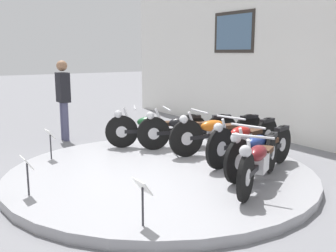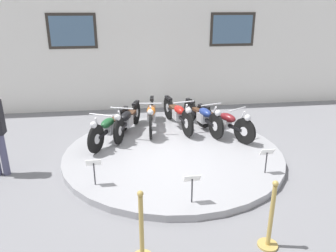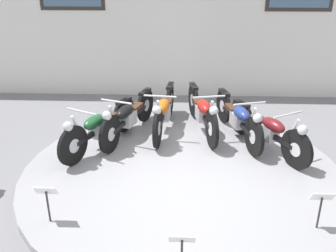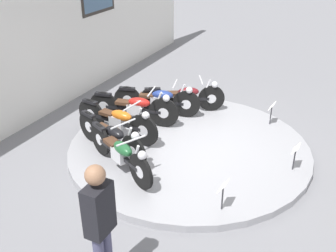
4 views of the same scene
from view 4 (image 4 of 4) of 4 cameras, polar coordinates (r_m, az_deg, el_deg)
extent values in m
plane|color=slate|center=(7.85, 3.01, -3.52)|extent=(60.00, 60.00, 0.00)
cylinder|color=#99999E|center=(7.82, 3.02, -3.10)|extent=(4.71, 4.71, 0.13)
cube|color=white|center=(9.06, -19.66, 14.24)|extent=(14.00, 0.20, 4.39)
cylinder|color=black|center=(6.43, -3.97, -6.61)|extent=(0.33, 0.58, 0.62)
cylinder|color=silver|center=(6.43, -3.97, -6.61)|extent=(0.16, 0.22, 0.22)
cylinder|color=black|center=(7.43, -9.80, -1.88)|extent=(0.33, 0.58, 0.62)
cylinder|color=silver|center=(7.43, -9.80, -1.88)|extent=(0.16, 0.22, 0.22)
cube|color=black|center=(6.92, -7.11, -4.08)|extent=(0.62, 1.14, 0.07)
cube|color=silver|center=(6.88, -6.94, -4.08)|extent=(0.32, 0.38, 0.24)
ellipsoid|color=#1E562D|center=(6.72, -6.58, -3.28)|extent=(0.41, 0.53, 0.20)
cube|color=#472D1E|center=(7.01, -8.10, -2.35)|extent=(0.32, 0.38, 0.07)
cube|color=black|center=(7.31, -9.96, -0.08)|extent=(0.25, 0.37, 0.06)
cylinder|color=silver|center=(6.43, -4.77, -4.54)|extent=(0.15, 0.24, 0.54)
cylinder|color=silver|center=(6.37, -5.40, -2.14)|extent=(0.50, 0.27, 0.03)
sphere|color=silver|center=(6.20, -3.76, -4.26)|extent=(0.15, 0.15, 0.15)
cylinder|color=black|center=(6.96, -4.99, -3.73)|extent=(0.26, 0.61, 0.62)
cylinder|color=silver|center=(6.96, -4.99, -3.73)|extent=(0.13, 0.23, 0.22)
cylinder|color=black|center=(7.92, -11.31, -0.06)|extent=(0.26, 0.61, 0.62)
cylinder|color=silver|center=(7.92, -11.31, -0.06)|extent=(0.13, 0.23, 0.22)
cube|color=black|center=(7.43, -8.35, -1.78)|extent=(0.47, 1.20, 0.07)
cube|color=silver|center=(7.39, -8.18, -1.75)|extent=(0.29, 0.37, 0.24)
ellipsoid|color=black|center=(7.24, -7.78, -0.93)|extent=(0.37, 0.53, 0.20)
cube|color=#472D1E|center=(7.52, -9.44, -0.26)|extent=(0.29, 0.37, 0.07)
cube|color=black|center=(7.81, -11.48, 1.66)|extent=(0.21, 0.37, 0.06)
cylinder|color=silver|center=(6.96, -5.84, -1.87)|extent=(0.12, 0.25, 0.54)
cylinder|color=silver|center=(6.91, -6.51, 0.33)|extent=(0.52, 0.21, 0.03)
sphere|color=silver|center=(6.75, -4.77, -1.45)|extent=(0.15, 0.15, 0.15)
cylinder|color=black|center=(7.60, -3.56, -0.64)|extent=(0.13, 0.66, 0.66)
cylinder|color=silver|center=(7.60, -3.56, -0.64)|extent=(0.09, 0.24, 0.23)
cylinder|color=black|center=(8.39, -11.05, 1.73)|extent=(0.13, 0.66, 0.66)
cylinder|color=silver|center=(8.39, -11.05, 1.73)|extent=(0.09, 0.24, 0.23)
cube|color=black|center=(7.98, -7.49, 0.60)|extent=(0.21, 1.24, 0.07)
cube|color=silver|center=(7.95, -7.28, 0.66)|extent=(0.24, 0.34, 0.24)
ellipsoid|color=#D16619|center=(7.82, -6.78, 1.53)|extent=(0.27, 0.50, 0.20)
cube|color=#472D1E|center=(8.05, -8.76, 1.87)|extent=(0.24, 0.34, 0.07)
cube|color=black|center=(8.28, -11.22, 3.47)|extent=(0.14, 0.37, 0.06)
cylinder|color=silver|center=(7.59, -4.52, 0.98)|extent=(0.07, 0.25, 0.54)
cylinder|color=silver|center=(7.54, -5.25, 2.94)|extent=(0.54, 0.09, 0.03)
sphere|color=silver|center=(7.42, -3.26, 1.56)|extent=(0.15, 0.15, 0.15)
cylinder|color=black|center=(8.30, -0.65, 1.95)|extent=(0.19, 0.65, 0.66)
cylinder|color=silver|center=(8.30, -0.65, 1.95)|extent=(0.11, 0.24, 0.23)
cylinder|color=black|center=(8.72, -9.26, 2.89)|extent=(0.19, 0.65, 0.66)
cylinder|color=silver|center=(8.72, -9.26, 2.89)|extent=(0.11, 0.24, 0.23)
cube|color=black|center=(8.48, -5.06, 2.44)|extent=(0.32, 1.23, 0.07)
cube|color=silver|center=(8.46, -4.81, 2.53)|extent=(0.26, 0.35, 0.24)
ellipsoid|color=red|center=(8.37, -4.20, 3.46)|extent=(0.31, 0.51, 0.20)
cube|color=#472D1E|center=(8.50, -6.50, 3.45)|extent=(0.26, 0.35, 0.07)
cube|color=black|center=(8.61, -9.40, 4.58)|extent=(0.17, 0.37, 0.06)
cylinder|color=silver|center=(8.25, -1.65, 3.32)|extent=(0.09, 0.25, 0.54)
cylinder|color=silver|center=(8.18, -2.41, 5.05)|extent=(0.54, 0.14, 0.03)
sphere|color=silver|center=(8.14, -0.25, 4.07)|extent=(0.15, 0.15, 0.15)
cylinder|color=black|center=(8.74, 2.65, 3.20)|extent=(0.22, 0.62, 0.63)
cylinder|color=silver|center=(8.74, 2.65, 3.20)|extent=(0.12, 0.23, 0.22)
cylinder|color=black|center=(9.01, -5.89, 3.85)|extent=(0.22, 0.62, 0.63)
cylinder|color=silver|center=(9.01, -5.89, 3.85)|extent=(0.12, 0.23, 0.22)
cube|color=black|center=(8.85, -1.68, 3.54)|extent=(0.40, 1.22, 0.07)
cube|color=silver|center=(8.83, -1.43, 3.64)|extent=(0.28, 0.36, 0.24)
ellipsoid|color=navy|center=(8.75, -0.80, 4.55)|extent=(0.34, 0.52, 0.20)
cube|color=#472D1E|center=(8.84, -3.09, 4.47)|extent=(0.28, 0.36, 0.07)
cube|color=black|center=(8.91, -5.97, 5.42)|extent=(0.19, 0.37, 0.06)
cylinder|color=silver|center=(8.68, 1.71, 4.48)|extent=(0.11, 0.25, 0.54)
cylinder|color=silver|center=(8.60, 1.02, 6.13)|extent=(0.53, 0.17, 0.03)
sphere|color=silver|center=(8.60, 3.10, 5.23)|extent=(0.15, 0.15, 0.15)
cylinder|color=black|center=(9.09, 6.31, 3.99)|extent=(0.35, 0.56, 0.61)
cylinder|color=silver|center=(9.09, 6.31, 3.99)|extent=(0.16, 0.22, 0.21)
cylinder|color=black|center=(8.97, -2.24, 3.82)|extent=(0.35, 0.56, 0.61)
cylinder|color=silver|center=(8.97, -2.24, 3.82)|extent=(0.16, 0.22, 0.21)
cube|color=black|center=(9.01, 2.06, 3.92)|extent=(0.67, 1.12, 0.07)
cube|color=silver|center=(9.00, 2.32, 4.04)|extent=(0.33, 0.38, 0.24)
ellipsoid|color=maroon|center=(8.95, 2.98, 4.99)|extent=(0.43, 0.53, 0.20)
cube|color=#472D1E|center=(8.94, 0.67, 4.71)|extent=(0.33, 0.38, 0.07)
cube|color=black|center=(8.87, -2.27, 5.35)|extent=(0.26, 0.36, 0.06)
cylinder|color=silver|center=(8.99, 5.44, 5.15)|extent=(0.16, 0.24, 0.54)
cylinder|color=silver|center=(8.88, 4.82, 6.69)|extent=(0.49, 0.29, 0.03)
sphere|color=silver|center=(8.97, 6.81, 5.99)|extent=(0.15, 0.15, 0.15)
cylinder|color=#333338|center=(6.08, 7.90, -10.31)|extent=(0.02, 0.02, 0.42)
cube|color=white|center=(5.94, 8.03, -8.60)|extent=(0.26, 0.11, 0.15)
cylinder|color=#333338|center=(7.26, 17.83, -4.64)|extent=(0.02, 0.02, 0.42)
cube|color=white|center=(7.14, 18.09, -3.11)|extent=(0.26, 0.11, 0.15)
cylinder|color=#333338|center=(8.74, 14.69, 1.51)|extent=(0.02, 0.02, 0.42)
cube|color=white|center=(8.64, 14.87, 2.85)|extent=(0.26, 0.11, 0.15)
cube|color=black|center=(4.57, -10.03, -11.85)|extent=(0.36, 0.22, 0.64)
sphere|color=#9E7051|center=(4.29, -10.53, -7.01)|extent=(0.23, 0.23, 0.23)
camera|label=1|loc=(11.40, 29.31, 13.52)|focal=42.00mm
camera|label=2|loc=(6.55, 62.05, 4.99)|focal=35.00mm
camera|label=3|loc=(6.71, 48.05, 10.82)|focal=42.00mm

